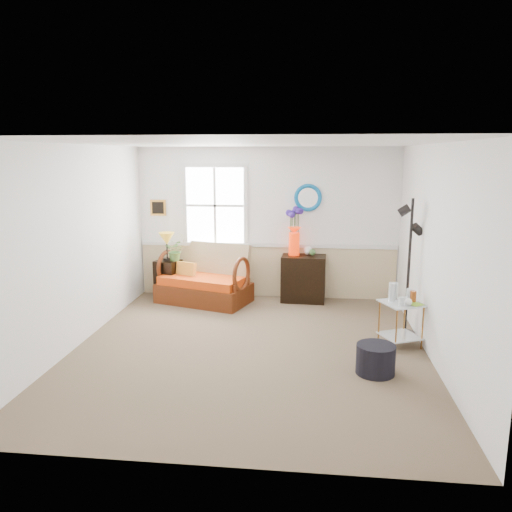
# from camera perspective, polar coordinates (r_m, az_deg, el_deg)

# --- Properties ---
(floor) EXTENTS (4.50, 5.00, 0.01)m
(floor) POSITION_cam_1_polar(r_m,az_deg,el_deg) (6.56, -0.77, -10.54)
(floor) COLOR brown
(floor) RESTS_ON ground
(ceiling) EXTENTS (4.50, 5.00, 0.01)m
(ceiling) POSITION_cam_1_polar(r_m,az_deg,el_deg) (6.09, -0.84, 12.79)
(ceiling) COLOR white
(ceiling) RESTS_ON walls
(walls) EXTENTS (4.51, 5.01, 2.60)m
(walls) POSITION_cam_1_polar(r_m,az_deg,el_deg) (6.19, -0.80, 0.68)
(walls) COLOR white
(walls) RESTS_ON floor
(wainscot) EXTENTS (4.46, 0.02, 0.90)m
(wainscot) POSITION_cam_1_polar(r_m,az_deg,el_deg) (8.78, 1.21, -1.76)
(wainscot) COLOR #CBB485
(wainscot) RESTS_ON walls
(chair_rail) EXTENTS (4.46, 0.04, 0.06)m
(chair_rail) POSITION_cam_1_polar(r_m,az_deg,el_deg) (8.68, 1.22, 1.25)
(chair_rail) COLOR silver
(chair_rail) RESTS_ON walls
(window) EXTENTS (1.14, 0.06, 1.44)m
(window) POSITION_cam_1_polar(r_m,az_deg,el_deg) (8.71, -4.70, 5.77)
(window) COLOR white
(window) RESTS_ON walls
(picture) EXTENTS (0.28, 0.03, 0.28)m
(picture) POSITION_cam_1_polar(r_m,az_deg,el_deg) (8.97, -11.12, 5.44)
(picture) COLOR #BA7D2C
(picture) RESTS_ON walls
(mirror) EXTENTS (0.47, 0.07, 0.47)m
(mirror) POSITION_cam_1_polar(r_m,az_deg,el_deg) (8.55, 5.96, 6.65)
(mirror) COLOR #026EBE
(mirror) RESTS_ON walls
(loveseat) EXTENTS (1.68, 1.26, 0.98)m
(loveseat) POSITION_cam_1_polar(r_m,az_deg,el_deg) (8.46, -5.99, -2.06)
(loveseat) COLOR maroon
(loveseat) RESTS_ON floor
(throw_pillow) EXTENTS (0.36, 0.21, 0.35)m
(throw_pillow) POSITION_cam_1_polar(r_m,az_deg,el_deg) (8.58, -8.02, -1.88)
(throw_pillow) COLOR orange
(throw_pillow) RESTS_ON loveseat
(lamp_stand) EXTENTS (0.47, 0.47, 0.67)m
(lamp_stand) POSITION_cam_1_polar(r_m,az_deg,el_deg) (8.85, -9.98, -2.60)
(lamp_stand) COLOR black
(lamp_stand) RESTS_ON floor
(table_lamp) EXTENTS (0.32, 0.32, 0.49)m
(table_lamp) POSITION_cam_1_polar(r_m,az_deg,el_deg) (8.69, -10.14, 1.06)
(table_lamp) COLOR #BE8D20
(table_lamp) RESTS_ON lamp_stand
(potted_plant) EXTENTS (0.36, 0.40, 0.29)m
(potted_plant) POSITION_cam_1_polar(r_m,az_deg,el_deg) (8.68, -9.18, 0.38)
(potted_plant) COLOR #4C7C3B
(potted_plant) RESTS_ON lamp_stand
(cabinet) EXTENTS (0.76, 0.51, 0.79)m
(cabinet) POSITION_cam_1_polar(r_m,az_deg,el_deg) (8.55, 5.44, -2.56)
(cabinet) COLOR black
(cabinet) RESTS_ON floor
(flower_vase) EXTENTS (0.31, 0.31, 0.80)m
(flower_vase) POSITION_cam_1_polar(r_m,az_deg,el_deg) (8.44, 4.39, 2.79)
(flower_vase) COLOR red
(flower_vase) RESTS_ON cabinet
(side_table) EXTENTS (0.62, 0.62, 0.59)m
(side_table) POSITION_cam_1_polar(r_m,az_deg,el_deg) (6.83, 16.18, -7.49)
(side_table) COLOR #A66D2D
(side_table) RESTS_ON floor
(tabletop_items) EXTENTS (0.58, 0.58, 0.25)m
(tabletop_items) POSITION_cam_1_polar(r_m,az_deg,el_deg) (6.73, 16.61, -4.05)
(tabletop_items) COLOR silver
(tabletop_items) RESTS_ON side_table
(floor_lamp) EXTENTS (0.31, 0.31, 1.90)m
(floor_lamp) POSITION_cam_1_polar(r_m,az_deg,el_deg) (7.11, 17.06, -1.31)
(floor_lamp) COLOR black
(floor_lamp) RESTS_ON floor
(ottoman) EXTENTS (0.55, 0.55, 0.34)m
(ottoman) POSITION_cam_1_polar(r_m,az_deg,el_deg) (5.97, 13.50, -11.40)
(ottoman) COLOR black
(ottoman) RESTS_ON floor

